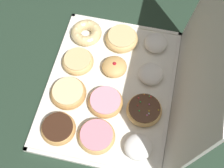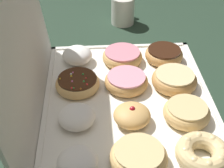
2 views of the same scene
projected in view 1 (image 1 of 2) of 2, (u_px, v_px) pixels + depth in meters
name	position (u px, v px, depth m)	size (l,w,h in m)	color
ground_plane	(110.00, 88.00, 1.09)	(3.00, 3.00, 0.00)	#233828
donut_box	(110.00, 87.00, 1.09)	(0.56, 0.43, 0.01)	white
box_lid_open	(196.00, 68.00, 0.87)	(0.56, 0.45, 0.01)	white
cruller_donut_0	(86.00, 33.00, 1.17)	(0.11, 0.11, 0.04)	#EACC8C
glazed_ring_donut_1	(78.00, 61.00, 1.11)	(0.11, 0.11, 0.04)	#E5B770
glazed_ring_donut_2	(68.00, 93.00, 1.05)	(0.12, 0.12, 0.04)	tan
chocolate_frosted_donut_3	(58.00, 129.00, 0.99)	(0.11, 0.11, 0.04)	tan
glazed_ring_donut_4	(121.00, 38.00, 1.16)	(0.12, 0.12, 0.04)	#E5B770
jelly_filled_donut_5	(115.00, 67.00, 1.10)	(0.09, 0.09, 0.05)	tan
pink_frosted_donut_6	(106.00, 102.00, 1.04)	(0.12, 0.12, 0.04)	tan
pink_frosted_donut_7	(97.00, 136.00, 0.98)	(0.12, 0.12, 0.04)	tan
powdered_filled_donut_8	(156.00, 43.00, 1.14)	(0.08, 0.08, 0.05)	white
powdered_filled_donut_9	(151.00, 74.00, 1.08)	(0.09, 0.09, 0.05)	white
sprinkle_donut_10	(144.00, 110.00, 1.02)	(0.12, 0.12, 0.04)	#E5B770
powdered_filled_donut_11	(138.00, 147.00, 0.96)	(0.09, 0.09, 0.05)	white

